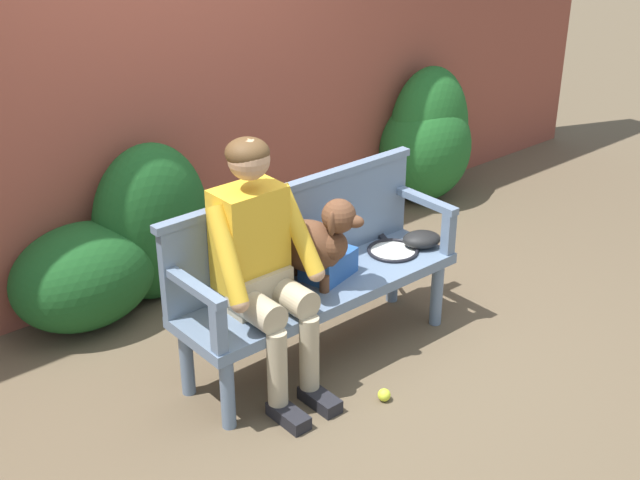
{
  "coord_description": "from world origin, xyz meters",
  "views": [
    {
      "loc": [
        -2.53,
        -2.96,
        2.6
      ],
      "look_at": [
        0.0,
        0.0,
        0.7
      ],
      "focal_mm": 47.65,
      "sensor_mm": 36.0,
      "label": 1
    }
  ],
  "objects": [
    {
      "name": "hedge_bush_mid_left",
      "position": [
        -0.8,
        1.13,
        0.31
      ],
      "size": [
        0.86,
        0.62,
        0.62
      ],
      "primitive_type": "ellipsoid",
      "color": "#194C1E",
      "rests_on": "ground"
    },
    {
      "name": "garden_bench",
      "position": [
        0.0,
        0.0,
        0.39
      ],
      "size": [
        1.62,
        0.48,
        0.45
      ],
      "color": "slate",
      "rests_on": "ground"
    },
    {
      "name": "hedge_bush_far_left",
      "position": [
        2.07,
        1.16,
        0.52
      ],
      "size": [
        0.7,
        0.49,
        1.03
      ],
      "primitive_type": "ellipsoid",
      "color": "#1E5B23",
      "rests_on": "ground"
    },
    {
      "name": "bench_armrest_right_end",
      "position": [
        0.77,
        -0.09,
        0.65
      ],
      "size": [
        0.06,
        0.48,
        0.28
      ],
      "color": "slate",
      "rests_on": "garden_bench"
    },
    {
      "name": "hedge_bush_far_right",
      "position": [
        2.03,
        1.14,
        0.41
      ],
      "size": [
        0.78,
        0.62,
        0.81
      ],
      "primitive_type": "ellipsoid",
      "color": "#1E5B23",
      "rests_on": "ground"
    },
    {
      "name": "tennis_ball",
      "position": [
        -0.02,
        -0.52,
        0.03
      ],
      "size": [
        0.07,
        0.07,
        0.07
      ],
      "primitive_type": "sphere",
      "color": "#CCDB33",
      "rests_on": "ground"
    },
    {
      "name": "brick_garden_fence",
      "position": [
        0.0,
        1.48,
        1.36
      ],
      "size": [
        8.0,
        0.3,
        2.72
      ],
      "primitive_type": "cube",
      "color": "brown",
      "rests_on": "ground"
    },
    {
      "name": "bench_backrest",
      "position": [
        0.0,
        0.21,
        0.71
      ],
      "size": [
        1.66,
        0.06,
        0.5
      ],
      "color": "slate",
      "rests_on": "garden_bench"
    },
    {
      "name": "bench_armrest_left_end",
      "position": [
        -0.77,
        -0.09,
        0.65
      ],
      "size": [
        0.06,
        0.48,
        0.28
      ],
      "color": "slate",
      "rests_on": "garden_bench"
    },
    {
      "name": "tennis_racket",
      "position": [
        0.56,
        0.03,
        0.46
      ],
      "size": [
        0.38,
        0.58,
        0.03
      ],
      "color": "black",
      "rests_on": "garden_bench"
    },
    {
      "name": "hedge_bush_mid_right",
      "position": [
        -0.33,
        1.15,
        0.49
      ],
      "size": [
        0.74,
        0.46,
        0.99
      ],
      "primitive_type": "ellipsoid",
      "color": "#194C1E",
      "rests_on": "ground"
    },
    {
      "name": "baseball_glove",
      "position": [
        0.72,
        -0.05,
        0.5
      ],
      "size": [
        0.27,
        0.25,
        0.09
      ],
      "primitive_type": "ellipsoid",
      "rotation": [
        0.0,
        0.0,
        -0.49
      ],
      "color": "black",
      "rests_on": "garden_bench"
    },
    {
      "name": "sports_bag",
      "position": [
        0.08,
        0.03,
        0.52
      ],
      "size": [
        0.32,
        0.26,
        0.14
      ],
      "primitive_type": "cube",
      "rotation": [
        0.0,
        0.0,
        0.26
      ],
      "color": "#2856A3",
      "rests_on": "garden_bench"
    },
    {
      "name": "dog_on_bench",
      "position": [
        -0.02,
        0.0,
        0.7
      ],
      "size": [
        0.38,
        0.48,
        0.49
      ],
      "color": "brown",
      "rests_on": "garden_bench"
    },
    {
      "name": "person_seated",
      "position": [
        -0.39,
        -0.01,
        0.73
      ],
      "size": [
        0.56,
        0.64,
        1.32
      ],
      "color": "black",
      "rests_on": "ground"
    },
    {
      "name": "ground_plane",
      "position": [
        0.0,
        0.0,
        0.0
      ],
      "size": [
        40.0,
        40.0,
        0.0
      ],
      "primitive_type": "plane",
      "color": "brown"
    }
  ]
}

